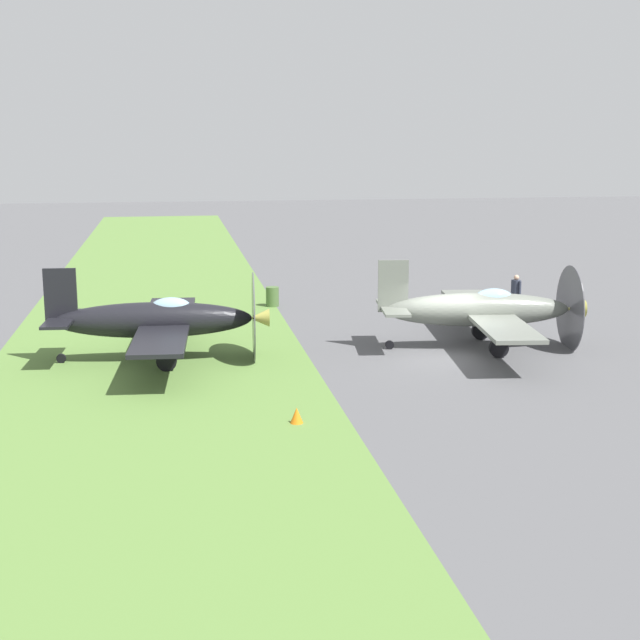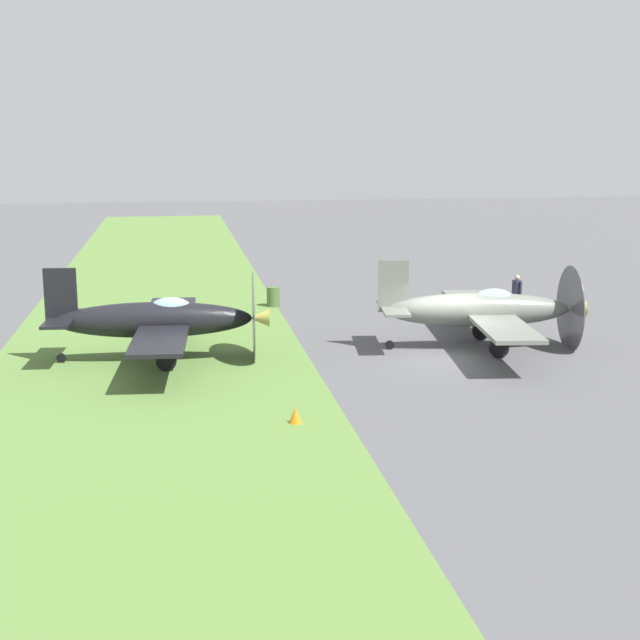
% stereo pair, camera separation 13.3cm
% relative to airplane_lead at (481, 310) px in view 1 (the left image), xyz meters
% --- Properties ---
extents(ground_plane, '(160.00, 160.00, 0.00)m').
position_rel_airplane_lead_xyz_m(ground_plane, '(1.13, -1.54, -1.45)').
color(ground_plane, '#515154').
extents(grass_verge, '(120.00, 11.00, 0.01)m').
position_rel_airplane_lead_xyz_m(grass_verge, '(1.13, -11.98, -1.45)').
color(grass_verge, '#567A38').
rests_on(grass_verge, ground).
extents(airplane_lead, '(9.77, 7.75, 3.46)m').
position_rel_airplane_lead_xyz_m(airplane_lead, '(0.00, 0.00, 0.00)').
color(airplane_lead, slate).
rests_on(airplane_lead, ground).
extents(airplane_wingman, '(9.72, 7.68, 3.46)m').
position_rel_airplane_lead_xyz_m(airplane_wingman, '(-0.03, -11.70, -0.00)').
color(airplane_wingman, black).
rests_on(airplane_wingman, ground).
extents(ground_crew_chief, '(0.60, 0.38, 1.73)m').
position_rel_airplane_lead_xyz_m(ground_crew_chief, '(-6.11, 3.77, -0.54)').
color(ground_crew_chief, '#2D3342').
rests_on(ground_crew_chief, ground).
extents(fuel_drum, '(0.60, 0.60, 0.90)m').
position_rel_airplane_lead_xyz_m(fuel_drum, '(-9.60, -6.64, -1.00)').
color(fuel_drum, '#476633').
rests_on(fuel_drum, ground).
extents(runway_marker_cone, '(0.36, 0.36, 0.44)m').
position_rel_airplane_lead_xyz_m(runway_marker_cone, '(7.72, -7.95, -1.23)').
color(runway_marker_cone, orange).
rests_on(runway_marker_cone, ground).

